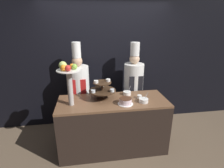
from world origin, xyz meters
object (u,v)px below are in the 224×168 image
object	(u,v)px
serving_bowl_near	(144,100)
fruit_pedestal	(68,76)
serving_bowl_far	(127,93)
chef_left	(79,88)
tiered_stand	(102,89)
cake_round	(125,101)
chef_center_left	(133,84)
cup_white	(139,97)

from	to	relation	value
serving_bowl_near	fruit_pedestal	bearing A→B (deg)	176.21
serving_bowl_far	chef_left	world-z (taller)	chef_left
tiered_stand	serving_bowl_far	bearing A→B (deg)	13.42
cake_round	chef_center_left	distance (m)	0.81
serving_bowl_far	chef_left	distance (m)	0.93
fruit_pedestal	cake_round	bearing A→B (deg)	-6.68
chef_left	fruit_pedestal	bearing A→B (deg)	-99.29
fruit_pedestal	serving_bowl_near	world-z (taller)	fruit_pedestal
tiered_stand	cup_white	world-z (taller)	tiered_stand
tiered_stand	serving_bowl_far	world-z (taller)	tiered_stand
fruit_pedestal	serving_bowl_near	xyz separation A→B (m)	(1.14, -0.08, -0.44)
cake_round	chef_center_left	world-z (taller)	chef_center_left
chef_center_left	cake_round	bearing A→B (deg)	-113.75
chef_left	tiered_stand	bearing A→B (deg)	-50.81
tiered_stand	cake_round	bearing A→B (deg)	-37.01
cake_round	serving_bowl_near	distance (m)	0.30
fruit_pedestal	cake_round	size ratio (longest dim) A/B	2.80
cup_white	serving_bowl_far	size ratio (longest dim) A/B	0.47
cup_white	cake_round	bearing A→B (deg)	-147.64
tiered_stand	chef_center_left	world-z (taller)	chef_center_left
tiered_stand	serving_bowl_near	bearing A→B (deg)	-19.88
serving_bowl_near	cup_white	bearing A→B (deg)	97.31
fruit_pedestal	chef_left	world-z (taller)	chef_left
tiered_stand	chef_center_left	bearing A→B (deg)	36.66
fruit_pedestal	serving_bowl_near	bearing A→B (deg)	-3.79
cake_round	fruit_pedestal	bearing A→B (deg)	173.32
serving_bowl_near	cake_round	bearing A→B (deg)	-175.62
fruit_pedestal	serving_bowl_far	bearing A→B (deg)	15.25
serving_bowl_far	chef_left	xyz separation A→B (m)	(-0.85, 0.39, -0.00)
cup_white	serving_bowl_near	world-z (taller)	serving_bowl_near
cup_white	chef_center_left	world-z (taller)	chef_center_left
fruit_pedestal	cake_round	distance (m)	0.95
serving_bowl_near	chef_center_left	size ratio (longest dim) A/B	0.09
cake_round	serving_bowl_far	world-z (taller)	serving_bowl_far
cup_white	chef_left	distance (m)	1.16
serving_bowl_near	serving_bowl_far	bearing A→B (deg)	119.66
fruit_pedestal	chef_left	size ratio (longest dim) A/B	0.38
fruit_pedestal	chef_left	distance (m)	0.79
fruit_pedestal	cup_white	xyz separation A→B (m)	(1.12, 0.08, -0.44)
cake_round	chef_center_left	xyz separation A→B (m)	(0.33, 0.75, -0.00)
chef_center_left	tiered_stand	bearing A→B (deg)	-143.34
serving_bowl_far	tiered_stand	bearing A→B (deg)	-166.58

